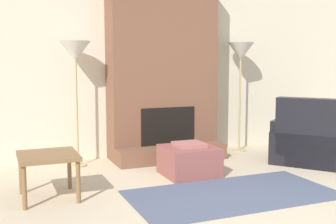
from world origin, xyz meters
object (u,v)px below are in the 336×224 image
armchair (309,142)px  ottoman (189,160)px  side_table (48,160)px  floor_lamp_left (75,55)px  floor_lamp_right (241,55)px

armchair → ottoman: bearing=49.0°
side_table → floor_lamp_left: (0.52, 1.24, 1.07)m
ottoman → side_table: size_ratio=1.04×
armchair → side_table: bearing=54.6°
armchair → side_table: 3.48m
armchair → side_table: size_ratio=2.09×
ottoman → floor_lamp_left: (-1.18, 0.98, 1.28)m
ottoman → floor_lamp_right: size_ratio=0.38×
side_table → floor_lamp_left: floor_lamp_left is taller
floor_lamp_left → floor_lamp_right: (2.50, -0.00, 0.02)m
side_table → ottoman: bearing=8.8°
armchair → floor_lamp_left: bearing=31.9°
ottoman → floor_lamp_left: floor_lamp_left is taller
armchair → floor_lamp_right: (-0.45, 1.06, 1.20)m
side_table → floor_lamp_left: bearing=67.3°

